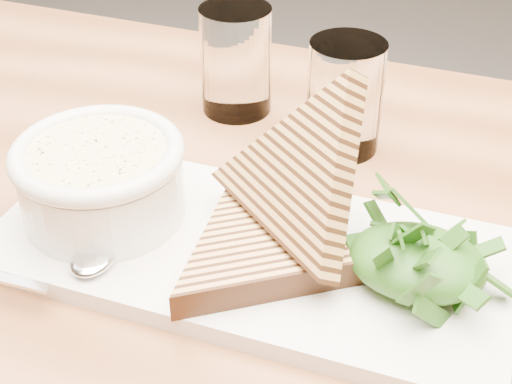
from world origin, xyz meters
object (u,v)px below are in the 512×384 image
(platter, at_px, (248,252))
(glass_far, at_px, (345,97))
(soup_bowl, at_px, (103,187))
(glass_near, at_px, (236,60))
(table_top, at_px, (112,306))

(platter, bearing_deg, glass_far, 79.67)
(soup_bowl, relative_size, glass_near, 1.17)
(table_top, xyz_separation_m, soup_bowl, (-0.03, 0.06, 0.06))
(platter, height_order, soup_bowl, soup_bowl)
(table_top, height_order, soup_bowl, soup_bowl)
(soup_bowl, bearing_deg, platter, -1.24)
(table_top, height_order, glass_far, glass_far)
(glass_far, bearing_deg, soup_bowl, -130.46)
(platter, bearing_deg, glass_near, 110.95)
(soup_bowl, xyz_separation_m, glass_near, (0.03, 0.22, 0.01))
(table_top, xyz_separation_m, platter, (0.09, 0.06, 0.03))
(table_top, distance_m, glass_far, 0.28)
(glass_near, bearing_deg, soup_bowl, -99.12)
(table_top, distance_m, platter, 0.11)
(soup_bowl, relative_size, glass_far, 1.20)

